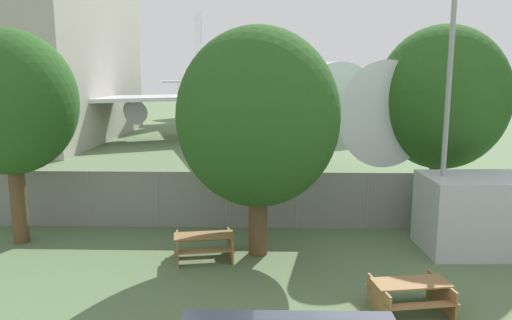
{
  "coord_description": "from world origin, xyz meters",
  "views": [
    {
      "loc": [
        -0.99,
        -7.86,
        5.67
      ],
      "look_at": [
        -1.56,
        12.73,
        2.0
      ],
      "focal_mm": 35.0,
      "sensor_mm": 36.0,
      "label": 1
    }
  ],
  "objects_px": {
    "picnic_bench_near_cabin": "(410,293)",
    "picnic_bench_open_grass": "(204,244)",
    "airplane": "(236,91)",
    "tree_far_right": "(258,118)",
    "tree_left_of_cabin": "(10,103)",
    "portable_cabin": "(492,214)",
    "tree_behind_benches": "(442,98)"
  },
  "relations": [
    {
      "from": "tree_left_of_cabin",
      "to": "picnic_bench_near_cabin",
      "type": "bearing_deg",
      "value": -21.54
    },
    {
      "from": "picnic_bench_near_cabin",
      "to": "tree_left_of_cabin",
      "type": "bearing_deg",
      "value": 158.46
    },
    {
      "from": "airplane",
      "to": "tree_behind_benches",
      "type": "height_order",
      "value": "airplane"
    },
    {
      "from": "tree_left_of_cabin",
      "to": "tree_behind_benches",
      "type": "xyz_separation_m",
      "value": [
        15.03,
        3.87,
        -0.02
      ]
    },
    {
      "from": "picnic_bench_near_cabin",
      "to": "tree_left_of_cabin",
      "type": "relative_size",
      "value": 0.28
    },
    {
      "from": "airplane",
      "to": "tree_left_of_cabin",
      "type": "relative_size",
      "value": 6.57
    },
    {
      "from": "picnic_bench_near_cabin",
      "to": "tree_behind_benches",
      "type": "distance_m",
      "value": 10.03
    },
    {
      "from": "airplane",
      "to": "tree_far_right",
      "type": "height_order",
      "value": "airplane"
    },
    {
      "from": "airplane",
      "to": "portable_cabin",
      "type": "relative_size",
      "value": 10.37
    },
    {
      "from": "airplane",
      "to": "picnic_bench_near_cabin",
      "type": "height_order",
      "value": "airplane"
    },
    {
      "from": "picnic_bench_open_grass",
      "to": "tree_far_right",
      "type": "relative_size",
      "value": 0.29
    },
    {
      "from": "picnic_bench_near_cabin",
      "to": "tree_far_right",
      "type": "relative_size",
      "value": 0.28
    },
    {
      "from": "picnic_bench_near_cabin",
      "to": "tree_behind_benches",
      "type": "xyz_separation_m",
      "value": [
        3.33,
        8.49,
        4.17
      ]
    },
    {
      "from": "portable_cabin",
      "to": "tree_left_of_cabin",
      "type": "height_order",
      "value": "tree_left_of_cabin"
    },
    {
      "from": "airplane",
      "to": "portable_cabin",
      "type": "distance_m",
      "value": 27.65
    },
    {
      "from": "picnic_bench_open_grass",
      "to": "tree_behind_benches",
      "type": "distance_m",
      "value": 10.94
    },
    {
      "from": "picnic_bench_open_grass",
      "to": "tree_behind_benches",
      "type": "xyz_separation_m",
      "value": [
        8.68,
        5.19,
        4.17
      ]
    },
    {
      "from": "airplane",
      "to": "tree_far_right",
      "type": "bearing_deg",
      "value": -12.29
    },
    {
      "from": "portable_cabin",
      "to": "picnic_bench_near_cabin",
      "type": "relative_size",
      "value": 2.25
    },
    {
      "from": "picnic_bench_near_cabin",
      "to": "tree_behind_benches",
      "type": "bearing_deg",
      "value": 68.6
    },
    {
      "from": "picnic_bench_open_grass",
      "to": "tree_far_right",
      "type": "distance_m",
      "value": 4.18
    },
    {
      "from": "tree_left_of_cabin",
      "to": "tree_behind_benches",
      "type": "height_order",
      "value": "tree_behind_benches"
    },
    {
      "from": "airplane",
      "to": "picnic_bench_open_grass",
      "type": "height_order",
      "value": "airplane"
    },
    {
      "from": "tree_behind_benches",
      "to": "tree_far_right",
      "type": "bearing_deg",
      "value": -146.22
    },
    {
      "from": "picnic_bench_near_cabin",
      "to": "picnic_bench_open_grass",
      "type": "height_order",
      "value": "same"
    },
    {
      "from": "picnic_bench_near_cabin",
      "to": "tree_behind_benches",
      "type": "height_order",
      "value": "tree_behind_benches"
    },
    {
      "from": "tree_left_of_cabin",
      "to": "airplane",
      "type": "bearing_deg",
      "value": 77.71
    },
    {
      "from": "airplane",
      "to": "tree_behind_benches",
      "type": "relative_size",
      "value": 6.2
    },
    {
      "from": "portable_cabin",
      "to": "picnic_bench_near_cabin",
      "type": "xyz_separation_m",
      "value": [
        -3.72,
        -4.29,
        -0.73
      ]
    },
    {
      "from": "portable_cabin",
      "to": "picnic_bench_open_grass",
      "type": "xyz_separation_m",
      "value": [
        -9.08,
        -0.99,
        -0.73
      ]
    },
    {
      "from": "portable_cabin",
      "to": "tree_far_right",
      "type": "xyz_separation_m",
      "value": [
        -7.44,
        -0.51,
        3.09
      ]
    },
    {
      "from": "portable_cabin",
      "to": "tree_far_right",
      "type": "relative_size",
      "value": 0.63
    }
  ]
}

